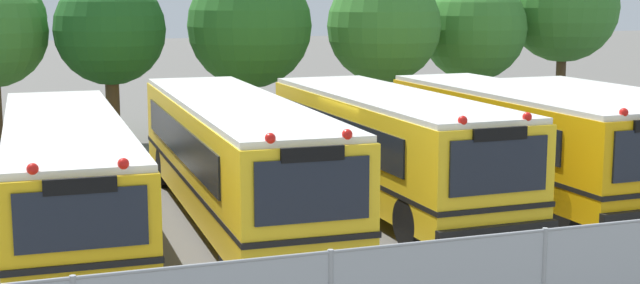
# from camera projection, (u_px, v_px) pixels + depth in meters

# --- Properties ---
(ground_plane) EXTENTS (160.00, 160.00, 0.00)m
(ground_plane) POSITION_uv_depth(u_px,v_px,m) (382.00, 204.00, 21.33)
(ground_plane) COLOR #595651
(school_bus_0) EXTENTS (2.68, 11.62, 2.52)m
(school_bus_0) POSITION_uv_depth(u_px,v_px,m) (66.00, 170.00, 18.68)
(school_bus_0) COLOR yellow
(school_bus_0) RESTS_ON ground_plane
(school_bus_1) EXTENTS (2.69, 11.64, 2.79)m
(school_bus_1) POSITION_uv_depth(u_px,v_px,m) (235.00, 154.00, 19.82)
(school_bus_1) COLOR yellow
(school_bus_1) RESTS_ON ground_plane
(school_bus_2) EXTENTS (2.73, 9.85, 2.78)m
(school_bus_2) POSITION_uv_depth(u_px,v_px,m) (389.00, 145.00, 21.02)
(school_bus_2) COLOR yellow
(school_bus_2) RESTS_ON ground_plane
(school_bus_3) EXTENTS (2.76, 9.68, 2.76)m
(school_bus_3) POSITION_uv_depth(u_px,v_px,m) (520.00, 137.00, 22.18)
(school_bus_3) COLOR #EAA80C
(school_bus_3) RESTS_ON ground_plane
(school_bus_4) EXTENTS (2.69, 10.31, 2.52)m
(school_bus_4) POSITION_uv_depth(u_px,v_px,m) (633.00, 134.00, 23.53)
(school_bus_4) COLOR yellow
(school_bus_4) RESTS_ON ground_plane
(tree_2) EXTENTS (3.63, 3.63, 5.62)m
(tree_2) POSITION_uv_depth(u_px,v_px,m) (110.00, 32.00, 29.14)
(tree_2) COLOR #4C3823
(tree_2) RESTS_ON ground_plane
(tree_3) EXTENTS (4.27, 4.27, 6.00)m
(tree_3) POSITION_uv_depth(u_px,v_px,m) (249.00, 25.00, 30.50)
(tree_3) COLOR #4C3823
(tree_3) RESTS_ON ground_plane
(tree_4) EXTENTS (4.03, 4.03, 5.84)m
(tree_4) POSITION_uv_depth(u_px,v_px,m) (387.00, 27.00, 31.53)
(tree_4) COLOR #4C3823
(tree_4) RESTS_ON ground_plane
(tree_5) EXTENTS (3.96, 3.96, 5.64)m
(tree_5) POSITION_uv_depth(u_px,v_px,m) (476.00, 30.00, 33.83)
(tree_5) COLOR #4C3823
(tree_5) RESTS_ON ground_plane
(tree_6) EXTENTS (4.27, 4.27, 6.56)m
(tree_6) POSITION_uv_depth(u_px,v_px,m) (565.00, 8.00, 35.00)
(tree_6) COLOR #4C3823
(tree_6) RESTS_ON ground_plane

